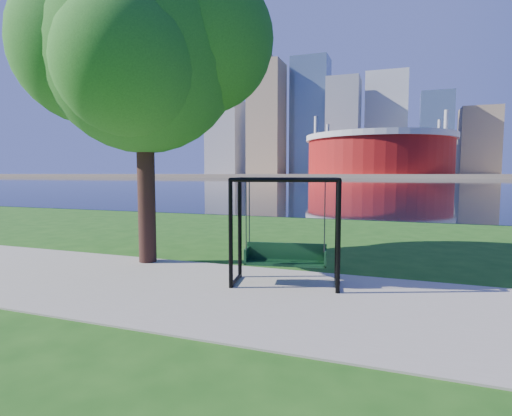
% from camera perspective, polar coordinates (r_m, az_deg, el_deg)
% --- Properties ---
extents(ground, '(900.00, 900.00, 0.00)m').
position_cam_1_polar(ground, '(7.71, -0.90, -11.29)').
color(ground, '#1E5114').
rests_on(ground, ground).
extents(path, '(120.00, 4.00, 0.03)m').
position_cam_1_polar(path, '(7.26, -2.34, -12.20)').
color(path, '#9E937F').
rests_on(path, ground).
extents(river, '(900.00, 180.00, 0.02)m').
position_cam_1_polar(river, '(108.97, 18.63, 3.52)').
color(river, black).
rests_on(river, ground).
extents(far_bank, '(900.00, 228.00, 2.00)m').
position_cam_1_polar(far_bank, '(312.93, 19.56, 4.41)').
color(far_bank, '#937F60').
rests_on(far_bank, ground).
extents(stadium, '(83.00, 83.00, 32.00)m').
position_cam_1_polar(stadium, '(242.55, 17.13, 7.54)').
color(stadium, maroon).
rests_on(stadium, far_bank).
extents(skyline, '(392.00, 66.00, 96.50)m').
position_cam_1_polar(skyline, '(328.13, 19.01, 10.54)').
color(skyline, gray).
rests_on(skyline, far_bank).
extents(swing, '(2.16, 1.22, 2.08)m').
position_cam_1_polar(swing, '(7.65, 4.25, -3.71)').
color(swing, black).
rests_on(swing, ground).
extents(park_tree, '(5.84, 5.27, 7.25)m').
position_cam_1_polar(park_tree, '(10.37, -15.89, 20.86)').
color(park_tree, black).
rests_on(park_tree, ground).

